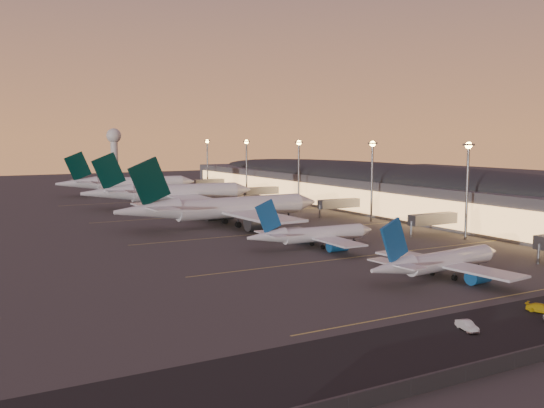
{
  "coord_description": "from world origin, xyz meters",
  "views": [
    {
      "loc": [
        -86.25,
        -114.2,
        27.18
      ],
      "look_at": [
        2.0,
        45.0,
        7.0
      ],
      "focal_mm": 40.0,
      "sensor_mm": 36.0,
      "label": 1
    }
  ],
  "objects": [
    {
      "name": "ground",
      "position": [
        0.0,
        0.0,
        0.0
      ],
      "size": [
        700.0,
        700.0,
        0.0
      ],
      "primitive_type": "plane",
      "color": "#3C3937"
    },
    {
      "name": "airliner_narrow_south",
      "position": [
        -2.77,
        -29.85,
        3.32
      ],
      "size": [
        36.02,
        32.37,
        12.86
      ],
      "rotation": [
        0.0,
        0.0,
        0.11
      ],
      "color": "silver",
      "rests_on": "ground"
    },
    {
      "name": "airliner_narrow_north",
      "position": [
        -6.26,
        9.38,
        3.27
      ],
      "size": [
        35.38,
        31.53,
        12.67
      ],
      "rotation": [
        0.0,
        0.0,
        -0.03
      ],
      "color": "silver",
      "rests_on": "ground"
    },
    {
      "name": "airliner_wide_near",
      "position": [
        -10.28,
        52.99,
        5.58
      ],
      "size": [
        67.74,
        61.69,
        21.69
      ],
      "rotation": [
        0.0,
        0.0,
        0.05
      ],
      "color": "silver",
      "rests_on": "ground"
    },
    {
      "name": "airliner_wide_mid",
      "position": [
        -7.03,
        109.98,
        5.57
      ],
      "size": [
        67.6,
        61.7,
        21.62
      ],
      "rotation": [
        0.0,
        0.0,
        -0.07
      ],
      "color": "silver",
      "rests_on": "ground"
    },
    {
      "name": "airliner_wide_far",
      "position": [
        -7.83,
        166.59,
        5.34
      ],
      "size": [
        64.87,
        59.13,
        20.76
      ],
      "rotation": [
        0.0,
        0.0,
        -0.06
      ],
      "color": "silver",
      "rests_on": "ground"
    },
    {
      "name": "terminal_building",
      "position": [
        61.84,
        72.47,
        8.78
      ],
      "size": [
        56.35,
        255.0,
        17.46
      ],
      "color": "#4B4B50",
      "rests_on": "ground"
    },
    {
      "name": "light_masts",
      "position": [
        36.0,
        65.0,
        17.55
      ],
      "size": [
        2.2,
        217.2,
        25.9
      ],
      "color": "slate",
      "rests_on": "ground"
    },
    {
      "name": "radar_tower",
      "position": [
        10.0,
        260.0,
        21.87
      ],
      "size": [
        9.0,
        9.0,
        32.5
      ],
      "color": "silver",
      "rests_on": "ground"
    },
    {
      "name": "lane_markings",
      "position": [
        0.0,
        40.0,
        0.01
      ],
      "size": [
        90.0,
        180.36,
        0.0
      ],
      "color": "#D8C659",
      "rests_on": "ground"
    },
    {
      "name": "baggage_tug_b",
      "position": [
        16.43,
        -20.21,
        0.46
      ],
      "size": [
        3.65,
        2.34,
        1.01
      ],
      "rotation": [
        0.0,
        0.0,
        0.31
      ],
      "color": "yellow",
      "rests_on": "ground"
    },
    {
      "name": "service_van_a",
      "position": [
        -21.88,
        -54.96,
        0.69
      ],
      "size": [
        2.46,
        4.43,
        1.38
      ],
      "primitive_type": "imported",
      "rotation": [
        0.0,
        0.0,
        -0.25
      ],
      "color": "silver",
      "rests_on": "ground"
    },
    {
      "name": "service_van_b",
      "position": [
        -5.05,
        -54.33,
        0.68
      ],
      "size": [
        3.51,
        5.05,
        1.36
      ],
      "primitive_type": "imported",
      "rotation": [
        0.0,
        0.0,
        0.38
      ],
      "color": "yellow",
      "rests_on": "ground"
    }
  ]
}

